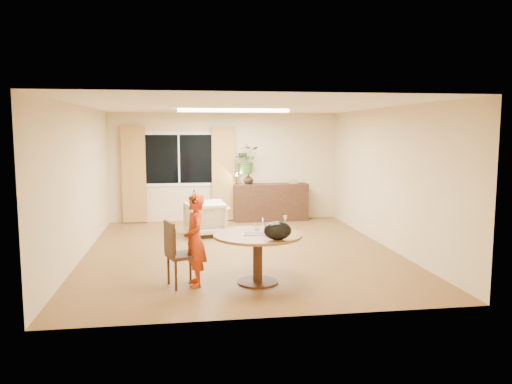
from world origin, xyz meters
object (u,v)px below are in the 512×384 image
at_px(dining_chair, 183,253).
at_px(armchair, 205,219).
at_px(dining_table, 258,244).
at_px(child, 195,240).
at_px(sideboard, 271,202).

distance_m(dining_chair, armchair, 3.39).
relative_size(dining_table, dining_chair, 1.36).
relative_size(child, armchair, 1.67).
bearing_deg(sideboard, armchair, -137.32).
xyz_separation_m(dining_table, sideboard, (1.06, 4.92, -0.12)).
height_order(dining_table, armchair, dining_table).
xyz_separation_m(dining_table, child, (-0.88, 0.03, 0.09)).
bearing_deg(armchair, sideboard, -148.87).
relative_size(armchair, sideboard, 0.43).
bearing_deg(dining_chair, armchair, 62.99).
bearing_deg(dining_table, dining_chair, 178.23).
distance_m(dining_table, armchair, 3.45).
distance_m(child, armchair, 3.39).
bearing_deg(dining_table, armchair, 100.01).
relative_size(dining_chair, sideboard, 0.52).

